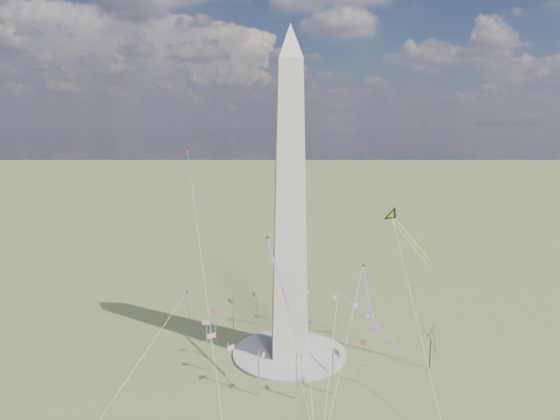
{
  "coord_description": "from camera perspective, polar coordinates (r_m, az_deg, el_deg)",
  "views": [
    {
      "loc": [
        -10.72,
        -148.2,
        72.59
      ],
      "look_at": [
        -2.97,
        0.0,
        46.77
      ],
      "focal_mm": 32.0,
      "sensor_mm": 36.0,
      "label": 1
    }
  ],
  "objects": [
    {
      "name": "kite_streamer_left",
      "position": [
        151.55,
        9.86,
        -8.76
      ],
      "size": [
        2.24,
        19.88,
        13.64
      ],
      "rotation": [
        0.0,
        0.0,
        3.09
      ],
      "color": "red",
      "rests_on": "ground"
    },
    {
      "name": "kite_diamond_purple",
      "position": [
        164.43,
        -10.65,
        -9.63
      ],
      "size": [
        1.86,
        2.93,
        9.11
      ],
      "rotation": [
        0.0,
        0.0,
        2.65
      ],
      "color": "navy",
      "rests_on": "ground"
    },
    {
      "name": "plaza",
      "position": [
        165.2,
        1.07,
        -16.04
      ],
      "size": [
        36.0,
        36.0,
        0.8
      ],
      "primitive_type": "cylinder",
      "color": "#A09C93",
      "rests_on": "ground"
    },
    {
      "name": "kite_streamer_right",
      "position": [
        167.37,
        9.03,
        -11.13
      ],
      "size": [
        18.69,
        15.97,
        15.96
      ],
      "rotation": [
        0.0,
        0.0,
        4.02
      ],
      "color": "red",
      "rests_on": "ground"
    },
    {
      "name": "kite_delta_black",
      "position": [
        164.1,
        12.89,
        -0.88
      ],
      "size": [
        12.67,
        17.88,
        15.06
      ],
      "rotation": [
        0.0,
        0.0,
        3.65
      ],
      "color": "black",
      "rests_on": "ground"
    },
    {
      "name": "kite_streamer_mid",
      "position": [
        143.53,
        -0.64,
        -5.92
      ],
      "size": [
        6.65,
        22.66,
        15.78
      ],
      "rotation": [
        0.0,
        0.0,
        3.38
      ],
      "color": "red",
      "rests_on": "ground"
    },
    {
      "name": "kite_small_white",
      "position": [
        190.48,
        1.6,
        7.9
      ],
      "size": [
        1.45,
        2.16,
        4.61
      ],
      "rotation": [
        0.0,
        0.0,
        2.53
      ],
      "color": "white",
      "rests_on": "ground"
    },
    {
      "name": "washington_monument",
      "position": [
        150.62,
        1.13,
        0.45
      ],
      "size": [
        15.56,
        15.56,
        100.0
      ],
      "color": "beige",
      "rests_on": "plaza"
    },
    {
      "name": "tree_near",
      "position": [
        159.22,
        16.88,
        -13.71
      ],
      "size": [
        8.05,
        8.05,
        14.08
      ],
      "color": "#453929",
      "rests_on": "ground"
    },
    {
      "name": "flagpole_ring",
      "position": [
        162.31,
        1.08,
        -13.86
      ],
      "size": [
        54.4,
        54.4,
        13.0
      ],
      "color": "white",
      "rests_on": "ground"
    },
    {
      "name": "ground",
      "position": [
        165.37,
        1.07,
        -16.17
      ],
      "size": [
        2000.0,
        2000.0,
        0.0
      ],
      "primitive_type": "plane",
      "color": "#566532",
      "rests_on": "ground"
    },
    {
      "name": "kite_small_red",
      "position": [
        179.89,
        -10.56,
        6.76
      ],
      "size": [
        1.64,
        1.44,
        4.29
      ],
      "rotation": [
        0.0,
        0.0,
        3.19
      ],
      "color": "red",
      "rests_on": "ground"
    }
  ]
}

